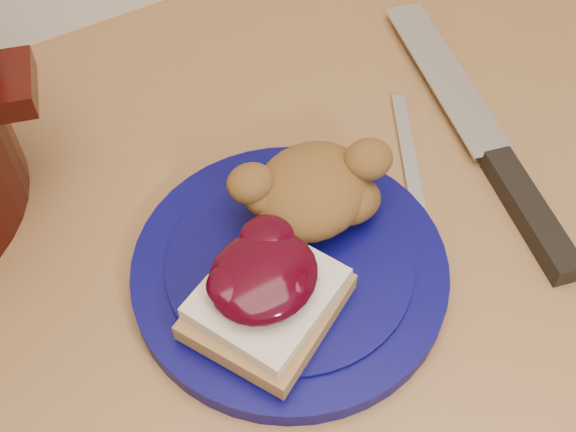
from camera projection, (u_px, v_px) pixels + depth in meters
plate at (290, 270)px, 0.58m from camera, size 0.33×0.33×0.02m
sandwich at (266, 292)px, 0.52m from camera, size 0.14×0.13×0.05m
stuffing_mound at (311, 190)px, 0.58m from camera, size 0.13×0.12×0.05m
chef_knife at (504, 171)px, 0.64m from camera, size 0.12×0.35×0.02m
butter_knife at (410, 160)px, 0.65m from camera, size 0.09×0.16×0.00m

